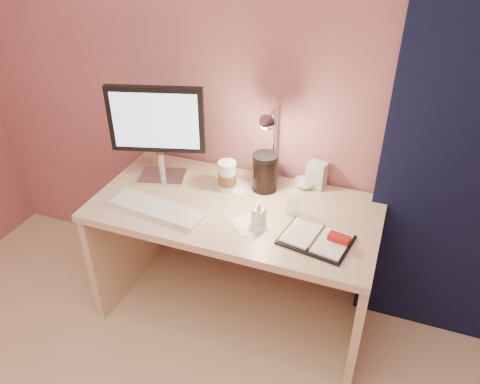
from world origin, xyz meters
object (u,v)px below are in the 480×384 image
(monitor, at_px, (157,126))
(dark_jar, at_px, (265,174))
(desk, at_px, (240,233))
(planner, at_px, (318,239))
(lotion_bottle, at_px, (259,213))
(coffee_cup, at_px, (227,176))
(product_box, at_px, (317,175))
(bowl, at_px, (305,184))
(clear_cup, at_px, (294,203))
(keyboard, at_px, (156,209))
(desk_lamp, at_px, (268,143))

(monitor, height_order, dark_jar, monitor)
(desk, distance_m, planner, 0.54)
(monitor, bearing_deg, lotion_bottle, -34.30)
(coffee_cup, height_order, product_box, coffee_cup)
(desk, relative_size, dark_jar, 7.81)
(desk, height_order, bowl, bowl)
(monitor, height_order, product_box, monitor)
(coffee_cup, relative_size, bowl, 1.36)
(desk, bearing_deg, planner, -24.77)
(clear_cup, relative_size, product_box, 0.87)
(desk, distance_m, dark_jar, 0.35)
(coffee_cup, bearing_deg, product_box, 22.91)
(lotion_bottle, bearing_deg, coffee_cup, 137.16)
(keyboard, xyz_separation_m, coffee_cup, (0.25, 0.30, 0.06))
(monitor, height_order, desk_lamp, monitor)
(keyboard, xyz_separation_m, bowl, (0.62, 0.46, 0.01))
(coffee_cup, bearing_deg, planner, -26.27)
(desk, height_order, clear_cup, clear_cup)
(desk, distance_m, product_box, 0.50)
(monitor, relative_size, desk_lamp, 1.18)
(monitor, distance_m, bowl, 0.81)
(keyboard, bearing_deg, dark_jar, 47.26)
(planner, distance_m, dark_jar, 0.49)
(keyboard, distance_m, coffee_cup, 0.40)
(keyboard, xyz_separation_m, desk_lamp, (0.44, 0.36, 0.26))
(clear_cup, bearing_deg, dark_jar, 140.93)
(bowl, bearing_deg, lotion_bottle, -107.49)
(clear_cup, distance_m, lotion_bottle, 0.19)
(desk_lamp, bearing_deg, keyboard, -140.97)
(clear_cup, bearing_deg, keyboard, -161.75)
(desk, height_order, planner, planner)
(bowl, relative_size, dark_jar, 0.64)
(monitor, relative_size, lotion_bottle, 4.42)
(keyboard, bearing_deg, monitor, 119.98)
(monitor, bearing_deg, coffee_cup, -11.93)
(bowl, bearing_deg, dark_jar, -152.84)
(lotion_bottle, xyz_separation_m, dark_jar, (-0.07, 0.29, 0.03))
(bowl, height_order, dark_jar, dark_jar)
(planner, bearing_deg, desk, 165.29)
(keyboard, bearing_deg, desk_lamp, 45.91)
(keyboard, bearing_deg, clear_cup, 25.04)
(monitor, distance_m, planner, 0.98)
(keyboard, xyz_separation_m, dark_jar, (0.43, 0.37, 0.08))
(clear_cup, distance_m, product_box, 0.28)
(lotion_bottle, bearing_deg, keyboard, -171.54)
(coffee_cup, xyz_separation_m, desk_lamp, (0.19, 0.06, 0.20))
(monitor, relative_size, bowl, 4.51)
(planner, xyz_separation_m, product_box, (-0.11, 0.44, 0.06))
(clear_cup, bearing_deg, bowl, 91.64)
(keyboard, distance_m, bowl, 0.77)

